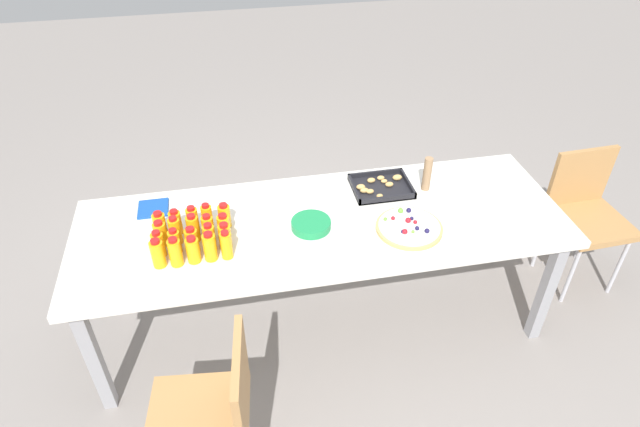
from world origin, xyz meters
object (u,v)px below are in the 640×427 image
(juice_bottle_9, at_px, (225,236))
(juice_bottle_18, at_px, (207,218))
(juice_bottle_1, at_px, (175,252))
(juice_bottle_19, at_px, (225,216))
(chair_end, at_px, (585,208))
(juice_bottle_3, at_px, (210,247))
(juice_bottle_17, at_px, (193,220))
(juice_bottle_12, at_px, (193,228))
(juice_bottle_10, at_px, (160,234))
(juice_bottle_14, at_px, (224,226))
(juice_bottle_15, at_px, (160,224))
(plate_stack, at_px, (311,224))
(cardboard_tube, at_px, (427,174))
(napkin_stack, at_px, (153,208))
(party_table, at_px, (322,230))
(juice_bottle_5, at_px, (158,244))
(juice_bottle_2, at_px, (193,250))
(juice_bottle_0, at_px, (158,253))
(juice_bottle_7, at_px, (192,240))
(chair_near_left, at_px, (214,410))
(juice_bottle_8, at_px, (209,237))
(juice_bottle_16, at_px, (176,222))
(juice_bottle_6, at_px, (175,242))
(snack_tray, at_px, (380,187))
(juice_bottle_11, at_px, (175,231))
(fruit_pizza, at_px, (409,227))
(juice_bottle_4, at_px, (226,245))

(juice_bottle_9, xyz_separation_m, juice_bottle_18, (-0.08, 0.15, 0.00))
(juice_bottle_1, relative_size, juice_bottle_19, 1.12)
(chair_end, distance_m, juice_bottle_9, 2.10)
(juice_bottle_3, bearing_deg, juice_bottle_17, 108.80)
(juice_bottle_3, xyz_separation_m, juice_bottle_12, (-0.07, 0.15, -0.00))
(juice_bottle_10, distance_m, juice_bottle_14, 0.29)
(juice_bottle_15, distance_m, juice_bottle_19, 0.31)
(juice_bottle_3, relative_size, juice_bottle_12, 1.01)
(plate_stack, height_order, cardboard_tube, cardboard_tube)
(napkin_stack, bearing_deg, cardboard_tube, -3.76)
(party_table, height_order, juice_bottle_5, juice_bottle_5)
(chair_end, xyz_separation_m, juice_bottle_2, (-2.22, -0.28, 0.30))
(juice_bottle_0, xyz_separation_m, juice_bottle_7, (0.15, 0.07, -0.01))
(juice_bottle_10, bearing_deg, chair_near_left, -76.84)
(juice_bottle_3, bearing_deg, juice_bottle_8, 89.94)
(juice_bottle_17, xyz_separation_m, juice_bottle_19, (0.15, 0.01, -0.01))
(chair_near_left, height_order, napkin_stack, chair_near_left)
(juice_bottle_2, bearing_deg, juice_bottle_16, 109.76)
(juice_bottle_1, bearing_deg, juice_bottle_8, 26.59)
(juice_bottle_6, height_order, juice_bottle_15, juice_bottle_6)
(juice_bottle_6, relative_size, snack_tray, 0.43)
(juice_bottle_5, xyz_separation_m, juice_bottle_11, (0.07, 0.08, 0.00))
(juice_bottle_0, height_order, fruit_pizza, juice_bottle_0)
(juice_bottle_9, xyz_separation_m, snack_tray, (0.84, 0.32, -0.05))
(chair_near_left, height_order, juice_bottle_10, juice_bottle_10)
(juice_bottle_5, relative_size, juice_bottle_15, 1.06)
(juice_bottle_14, bearing_deg, juice_bottle_19, 84.48)
(juice_bottle_8, height_order, juice_bottle_10, juice_bottle_8)
(juice_bottle_9, bearing_deg, juice_bottle_2, -155.49)
(juice_bottle_11, bearing_deg, plate_stack, -1.29)
(chair_near_left, distance_m, juice_bottle_5, 0.78)
(juice_bottle_12, bearing_deg, snack_tray, 13.73)
(juice_bottle_5, xyz_separation_m, juice_bottle_9, (0.30, -0.00, -0.00))
(juice_bottle_4, distance_m, juice_bottle_15, 0.37)
(party_table, relative_size, juice_bottle_17, 16.79)
(juice_bottle_5, bearing_deg, fruit_pizza, -1.95)
(juice_bottle_0, distance_m, fruit_pizza, 1.18)
(juice_bottle_10, bearing_deg, juice_bottle_11, -0.98)
(juice_bottle_0, distance_m, plate_stack, 0.73)
(chair_end, height_order, juice_bottle_6, juice_bottle_6)
(cardboard_tube, bearing_deg, juice_bottle_5, -168.78)
(juice_bottle_1, xyz_separation_m, juice_bottle_19, (0.23, 0.23, -0.01))
(juice_bottle_16, bearing_deg, juice_bottle_8, -44.39)
(juice_bottle_10, bearing_deg, juice_bottle_8, -19.38)
(juice_bottle_6, bearing_deg, juice_bottle_5, -173.21)
(chair_end, height_order, juice_bottle_4, juice_bottle_4)
(juice_bottle_15, height_order, juice_bottle_18, juice_bottle_18)
(juice_bottle_7, bearing_deg, juice_bottle_19, 44.85)
(chair_near_left, distance_m, juice_bottle_4, 0.70)
(juice_bottle_11, bearing_deg, juice_bottle_1, -89.19)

